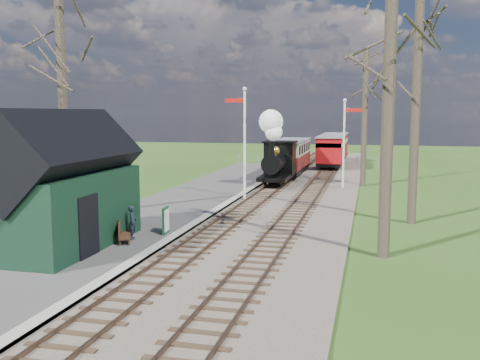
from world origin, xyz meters
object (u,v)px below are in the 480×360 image
object	(u,v)px
sign_board	(166,220)
person	(132,222)
semaphore_near	(243,135)
bench	(122,231)
red_carriage_b	(335,147)
coach	(290,155)
red_carriage_a	(331,151)
semaphore_far	(345,137)
locomotive	(276,153)
station_shed	(63,188)

from	to	relation	value
sign_board	person	size ratio (longest dim) A/B	0.82
semaphore_near	bench	bearing A→B (deg)	-99.89
semaphore_near	red_carriage_b	bearing A→B (deg)	81.90
coach	person	distance (m)	22.72
red_carriage_a	semaphore_far	bearing A→B (deg)	-81.71
semaphore_far	red_carriage_a	size ratio (longest dim) A/B	1.05
semaphore_near	locomotive	world-z (taller)	semaphore_near
red_carriage_a	person	bearing A→B (deg)	-100.07
red_carriage_a	person	world-z (taller)	red_carriage_a
coach	red_carriage_b	distance (m)	11.81
red_carriage_a	semaphore_near	bearing A→B (deg)	-100.51
coach	bench	distance (m)	23.21
red_carriage_a	bench	distance (m)	29.55
red_carriage_b	person	size ratio (longest dim) A/B	4.35
coach	sign_board	distance (m)	21.48
red_carriage_b	sign_board	distance (m)	33.20
locomotive	bench	xyz separation A→B (m)	(-2.65, -16.97, -1.64)
semaphore_far	person	world-z (taller)	semaphore_far
semaphore_far	bench	distance (m)	18.51
red_carriage_a	locomotive	bearing A→B (deg)	-102.19
semaphore_near	person	distance (m)	10.93
station_shed	semaphore_near	bearing A→B (deg)	73.62
coach	red_carriage_a	size ratio (longest dim) A/B	1.42
semaphore_near	semaphore_far	xyz separation A→B (m)	(5.14, 6.00, -0.27)
red_carriage_a	red_carriage_b	size ratio (longest dim) A/B	1.00
station_shed	sign_board	xyz separation A→B (m)	(2.66, 2.75, -1.55)
semaphore_near	semaphore_far	world-z (taller)	semaphore_near
semaphore_far	red_carriage_a	world-z (taller)	semaphore_far
station_shed	semaphore_far	size ratio (longest dim) A/B	1.10
station_shed	red_carriage_a	bearing A→B (deg)	77.12
semaphore_near	sign_board	xyz separation A→B (m)	(-0.86, -9.25, -2.91)
semaphore_far	red_carriage_a	bearing A→B (deg)	98.29
locomotive	sign_board	distance (m)	15.49
semaphore_near	station_shed	bearing A→B (deg)	-106.38
bench	red_carriage_b	bearing A→B (deg)	81.33
coach	bench	world-z (taller)	coach
red_carriage_a	coach	bearing A→B (deg)	-113.36
red_carriage_b	person	bearing A→B (deg)	-98.47
locomotive	sign_board	world-z (taller)	locomotive
sign_board	bench	size ratio (longest dim) A/B	0.71
bench	locomotive	bearing A→B (deg)	81.11
station_shed	red_carriage_a	world-z (taller)	station_shed
sign_board	bench	bearing A→B (deg)	-122.24
semaphore_near	sign_board	distance (m)	9.73
station_shed	locomotive	xyz separation A→B (m)	(4.29, 18.08, -0.05)
red_carriage_b	bench	distance (m)	34.97
red_carriage_a	sign_board	world-z (taller)	red_carriage_a
station_shed	red_carriage_b	world-z (taller)	station_shed
semaphore_near	red_carriage_a	size ratio (longest dim) A/B	1.14
coach	person	world-z (taller)	coach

